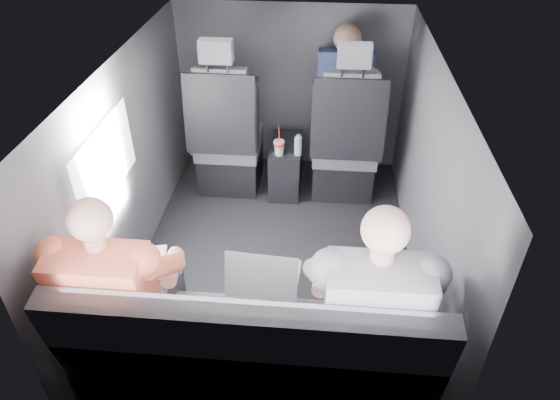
# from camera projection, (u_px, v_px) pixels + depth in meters

# --- Properties ---
(floor) EXTENTS (2.60, 2.60, 0.00)m
(floor) POSITION_uv_depth(u_px,v_px,m) (276.00, 259.00, 3.38)
(floor) COLOR black
(floor) RESTS_ON ground
(ceiling) EXTENTS (2.60, 2.60, 0.00)m
(ceiling) POSITION_uv_depth(u_px,v_px,m) (274.00, 66.00, 2.59)
(ceiling) COLOR #B2B2AD
(ceiling) RESTS_ON panel_back
(panel_left) EXTENTS (0.02, 2.60, 1.35)m
(panel_left) POSITION_uv_depth(u_px,v_px,m) (129.00, 168.00, 3.05)
(panel_left) COLOR #56565B
(panel_left) RESTS_ON floor
(panel_right) EXTENTS (0.02, 2.60, 1.35)m
(panel_right) POSITION_uv_depth(u_px,v_px,m) (428.00, 183.00, 2.92)
(panel_right) COLOR #56565B
(panel_right) RESTS_ON floor
(panel_front) EXTENTS (1.80, 0.02, 1.35)m
(panel_front) POSITION_uv_depth(u_px,v_px,m) (291.00, 89.00, 4.04)
(panel_front) COLOR #56565B
(panel_front) RESTS_ON floor
(panel_back) EXTENTS (1.80, 0.02, 1.35)m
(panel_back) POSITION_uv_depth(u_px,v_px,m) (243.00, 356.00, 1.94)
(panel_back) COLOR #56565B
(panel_back) RESTS_ON floor
(side_window) EXTENTS (0.02, 0.75, 0.42)m
(side_window) POSITION_uv_depth(u_px,v_px,m) (106.00, 162.00, 2.68)
(side_window) COLOR white
(side_window) RESTS_ON panel_left
(seatbelt) EXTENTS (0.35, 0.11, 0.59)m
(seatbelt) POSITION_uv_depth(u_px,v_px,m) (349.00, 110.00, 3.42)
(seatbelt) COLOR black
(seatbelt) RESTS_ON front_seat_right
(front_seat_left) EXTENTS (0.52, 0.58, 1.26)m
(front_seat_left) POSITION_uv_depth(u_px,v_px,m) (228.00, 144.00, 3.86)
(front_seat_left) COLOR black
(front_seat_left) RESTS_ON floor
(front_seat_right) EXTENTS (0.52, 0.58, 1.26)m
(front_seat_right) POSITION_uv_depth(u_px,v_px,m) (345.00, 149.00, 3.79)
(front_seat_right) COLOR black
(front_seat_right) RESTS_ON floor
(center_console) EXTENTS (0.24, 0.48, 0.41)m
(center_console) POSITION_uv_depth(u_px,v_px,m) (286.00, 166.00, 3.98)
(center_console) COLOR black
(center_console) RESTS_ON floor
(rear_bench) EXTENTS (1.60, 0.57, 0.92)m
(rear_bench) POSITION_uv_depth(u_px,v_px,m) (254.00, 363.00, 2.34)
(rear_bench) COLOR #5E5E63
(rear_bench) RESTS_ON floor
(soda_cup) EXTENTS (0.08, 0.08, 0.25)m
(soda_cup) POSITION_uv_depth(u_px,v_px,m) (279.00, 147.00, 3.69)
(soda_cup) COLOR white
(soda_cup) RESTS_ON center_console
(water_bottle) EXTENTS (0.06, 0.06, 0.16)m
(water_bottle) POSITION_uv_depth(u_px,v_px,m) (298.00, 146.00, 3.68)
(water_bottle) COLOR #A5C4E0
(water_bottle) RESTS_ON center_console
(laptop_white) EXTENTS (0.37, 0.37, 0.25)m
(laptop_white) POSITION_uv_depth(u_px,v_px,m) (127.00, 265.00, 2.41)
(laptop_white) COLOR silver
(laptop_white) RESTS_ON passenger_rear_left
(laptop_silver) EXTENTS (0.35, 0.32, 0.24)m
(laptop_silver) POSITION_uv_depth(u_px,v_px,m) (264.00, 275.00, 2.36)
(laptop_silver) COLOR #BCBCC1
(laptop_silver) RESTS_ON rear_bench
(laptop_black) EXTENTS (0.37, 0.34, 0.25)m
(laptop_black) POSITION_uv_depth(u_px,v_px,m) (359.00, 277.00, 2.34)
(laptop_black) COLOR black
(laptop_black) RESTS_ON passenger_rear_right
(passenger_rear_left) EXTENTS (0.50, 0.62, 1.22)m
(passenger_rear_left) POSITION_uv_depth(u_px,v_px,m) (123.00, 292.00, 2.28)
(passenger_rear_left) COLOR #323237
(passenger_rear_left) RESTS_ON rear_bench
(passenger_rear_right) EXTENTS (0.52, 0.63, 1.25)m
(passenger_rear_right) POSITION_uv_depth(u_px,v_px,m) (369.00, 307.00, 2.19)
(passenger_rear_right) COLOR navy
(passenger_rear_right) RESTS_ON rear_bench
(passenger_front_right) EXTENTS (0.41, 0.41, 0.83)m
(passenger_front_right) POSITION_uv_depth(u_px,v_px,m) (343.00, 91.00, 3.80)
(passenger_front_right) COLOR navy
(passenger_front_right) RESTS_ON front_seat_right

